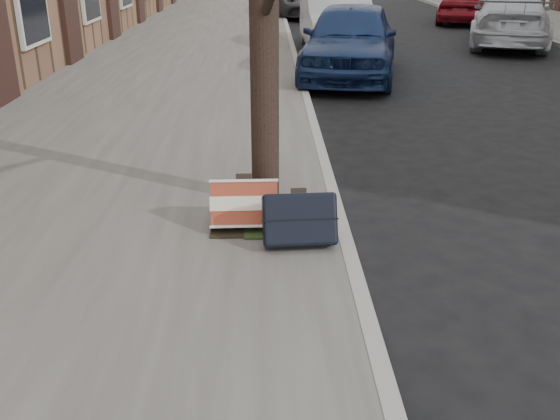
{
  "coord_description": "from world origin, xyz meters",
  "views": [
    {
      "loc": [
        -1.92,
        -4.07,
        2.42
      ],
      "look_at": [
        -1.82,
        0.8,
        0.37
      ],
      "focal_mm": 40.0,
      "sensor_mm": 36.0,
      "label": 1
    }
  ],
  "objects_px": {
    "suitcase_red": "(244,204)",
    "car_near_front": "(351,40)",
    "car_near_mid": "(336,21)",
    "suitcase_navy": "(300,219)"
  },
  "relations": [
    {
      "from": "suitcase_red",
      "to": "suitcase_navy",
      "type": "relative_size",
      "value": 0.95
    },
    {
      "from": "car_near_front",
      "to": "car_near_mid",
      "type": "distance_m",
      "value": 3.52
    },
    {
      "from": "suitcase_red",
      "to": "suitcase_navy",
      "type": "bearing_deg",
      "value": -39.45
    },
    {
      "from": "car_near_front",
      "to": "car_near_mid",
      "type": "bearing_deg",
      "value": 99.83
    },
    {
      "from": "car_near_mid",
      "to": "car_near_front",
      "type": "bearing_deg",
      "value": -92.46
    },
    {
      "from": "suitcase_red",
      "to": "car_near_mid",
      "type": "xyz_separation_m",
      "value": [
        1.97,
        11.12,
        0.39
      ]
    },
    {
      "from": "car_near_front",
      "to": "car_near_mid",
      "type": "xyz_separation_m",
      "value": [
        0.09,
        3.52,
        -0.01
      ]
    },
    {
      "from": "suitcase_red",
      "to": "car_near_mid",
      "type": "relative_size",
      "value": 0.13
    },
    {
      "from": "suitcase_red",
      "to": "car_near_front",
      "type": "height_order",
      "value": "car_near_front"
    },
    {
      "from": "suitcase_navy",
      "to": "car_near_mid",
      "type": "xyz_separation_m",
      "value": [
        1.5,
        11.49,
        0.38
      ]
    }
  ]
}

